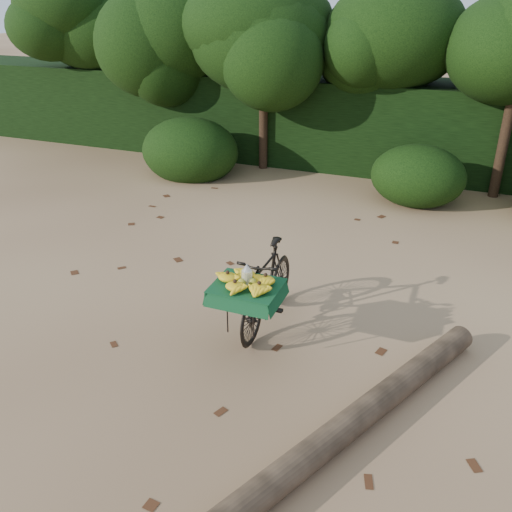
% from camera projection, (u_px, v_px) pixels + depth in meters
% --- Properties ---
extents(ground, '(80.00, 80.00, 0.00)m').
position_uv_depth(ground, '(243.00, 301.00, 6.60)').
color(ground, tan).
rests_on(ground, ground).
extents(vendor_bicycle, '(0.68, 1.66, 0.94)m').
position_uv_depth(vendor_bicycle, '(267.00, 286.00, 5.97)').
color(vendor_bicycle, black).
rests_on(vendor_bicycle, ground).
extents(fallen_log, '(1.67, 3.19, 0.25)m').
position_uv_depth(fallen_log, '(363.00, 413.00, 4.67)').
color(fallen_log, brown).
rests_on(fallen_log, ground).
extents(hedge_backdrop, '(26.00, 1.80, 1.80)m').
position_uv_depth(hedge_backdrop, '(359.00, 123.00, 11.47)').
color(hedge_backdrop, black).
rests_on(hedge_backdrop, ground).
extents(tree_row, '(14.50, 2.00, 4.00)m').
position_uv_depth(tree_row, '(322.00, 72.00, 10.53)').
color(tree_row, black).
rests_on(tree_row, ground).
extents(bush_clumps, '(8.80, 1.70, 0.90)m').
position_uv_depth(bush_clumps, '(361.00, 173.00, 9.83)').
color(bush_clumps, black).
rests_on(bush_clumps, ground).
extents(leaf_litter, '(7.00, 7.30, 0.01)m').
position_uv_depth(leaf_litter, '(262.00, 278.00, 7.14)').
color(leaf_litter, '#492613').
rests_on(leaf_litter, ground).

